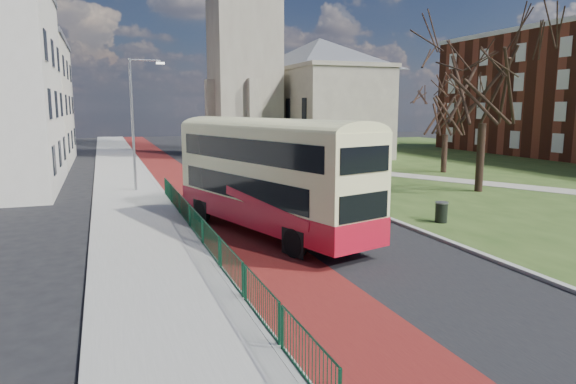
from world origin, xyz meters
name	(u,v)px	position (x,y,z in m)	size (l,w,h in m)	color
ground	(315,269)	(0.00, 0.00, 0.00)	(160.00, 160.00, 0.00)	black
road_carriageway	(223,183)	(1.50, 20.00, 0.01)	(9.00, 120.00, 0.01)	black
bus_lane	(184,185)	(-1.20, 20.00, 0.01)	(3.40, 120.00, 0.01)	#591414
pavement_west	(126,187)	(-5.00, 20.00, 0.06)	(4.00, 120.00, 0.12)	gray
kerb_west	(157,185)	(-3.00, 20.00, 0.07)	(0.25, 120.00, 0.13)	#999993
kerb_east	(276,175)	(6.10, 22.00, 0.07)	(0.25, 80.00, 0.13)	#999993
grass_green	(487,166)	(26.00, 22.00, 0.02)	(40.00, 80.00, 0.04)	#2D4719
footpath	(542,189)	(20.00, 10.00, 0.06)	(2.20, 36.00, 0.03)	#9E998C
pedestrian_railing	(202,232)	(-2.95, 4.00, 0.55)	(0.07, 24.00, 1.12)	#0D3C25
gothic_church	(285,31)	(12.56, 38.00, 13.13)	(16.38, 18.00, 40.00)	gray
street_block_far	(9,101)	(-14.00, 38.00, 5.76)	(10.30, 16.30, 11.50)	beige
streetlamp	(135,118)	(-4.35, 18.00, 4.59)	(2.13, 0.18, 8.00)	gray
bus	(268,172)	(0.00, 4.93, 2.62)	(5.59, 11.24, 4.59)	#B51024
winter_tree_near	(486,68)	(15.58, 10.72, 7.54)	(9.70, 9.70, 10.82)	black
winter_tree_far	(447,105)	(19.46, 19.44, 5.42)	(6.96, 6.96, 7.77)	#312018
litter_bin	(441,212)	(8.00, 4.19, 0.51)	(0.74, 0.74, 0.94)	black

